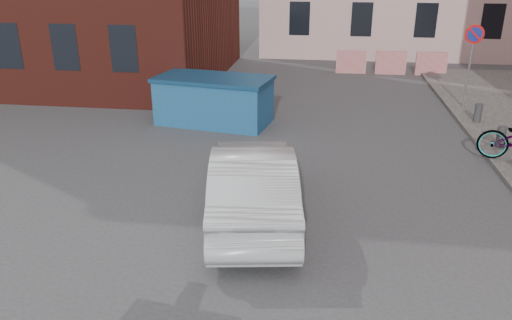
# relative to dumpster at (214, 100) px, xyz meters

# --- Properties ---
(ground) EXTENTS (120.00, 120.00, 0.00)m
(ground) POSITION_rel_dumpster_xyz_m (1.85, -6.94, -0.71)
(ground) COLOR #38383A
(ground) RESTS_ON ground
(no_parking_sign) EXTENTS (0.60, 0.09, 2.65)m
(no_parking_sign) POSITION_rel_dumpster_xyz_m (7.85, 2.54, 1.30)
(no_parking_sign) COLOR gray
(no_parking_sign) RESTS_ON sidewalk
(barriers) EXTENTS (4.70, 0.18, 1.00)m
(barriers) POSITION_rel_dumpster_xyz_m (6.05, 8.06, -0.21)
(barriers) COLOR red
(barriers) RESTS_ON ground
(dumpster) EXTENTS (3.64, 2.31, 1.42)m
(dumpster) POSITION_rel_dumpster_xyz_m (0.00, 0.00, 0.00)
(dumpster) COLOR #1D588D
(dumpster) RESTS_ON ground
(silver_car) EXTENTS (2.20, 4.54, 1.43)m
(silver_car) POSITION_rel_dumpster_xyz_m (2.05, -5.81, 0.00)
(silver_car) COLOR #B4B7BC
(silver_car) RESTS_ON ground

